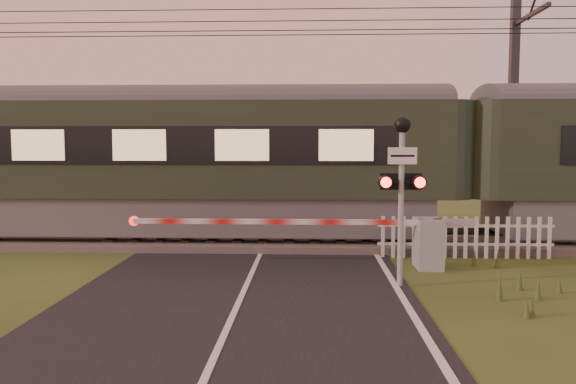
{
  "coord_description": "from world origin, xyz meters",
  "views": [
    {
      "loc": [
        1.16,
        -8.29,
        2.63
      ],
      "look_at": [
        0.72,
        3.2,
        1.64
      ],
      "focal_mm": 35.0,
      "sensor_mm": 36.0,
      "label": 1
    }
  ],
  "objects_px": {
    "crossing_signal": "(402,170)",
    "boom_gate": "(409,240)",
    "catenary_mast": "(514,98)",
    "train": "(462,160)",
    "picket_fence": "(466,237)"
  },
  "relations": [
    {
      "from": "crossing_signal",
      "to": "boom_gate",
      "type": "bearing_deg",
      "value": 74.36
    },
    {
      "from": "catenary_mast",
      "to": "train",
      "type": "bearing_deg",
      "value": -132.75
    },
    {
      "from": "train",
      "to": "boom_gate",
      "type": "relative_size",
      "value": 5.59
    },
    {
      "from": "crossing_signal",
      "to": "catenary_mast",
      "type": "bearing_deg",
      "value": 57.18
    },
    {
      "from": "boom_gate",
      "to": "crossing_signal",
      "type": "height_order",
      "value": "crossing_signal"
    },
    {
      "from": "crossing_signal",
      "to": "picket_fence",
      "type": "relative_size",
      "value": 0.78
    },
    {
      "from": "train",
      "to": "catenary_mast",
      "type": "xyz_separation_m",
      "value": [
        2.06,
        2.23,
        1.78
      ]
    },
    {
      "from": "crossing_signal",
      "to": "picket_fence",
      "type": "height_order",
      "value": "crossing_signal"
    },
    {
      "from": "boom_gate",
      "to": "picket_fence",
      "type": "bearing_deg",
      "value": 35.52
    },
    {
      "from": "picket_fence",
      "to": "catenary_mast",
      "type": "bearing_deg",
      "value": 59.35
    },
    {
      "from": "train",
      "to": "picket_fence",
      "type": "height_order",
      "value": "train"
    },
    {
      "from": "picket_fence",
      "to": "catenary_mast",
      "type": "height_order",
      "value": "catenary_mast"
    },
    {
      "from": "train",
      "to": "crossing_signal",
      "type": "distance_m",
      "value": 5.09
    },
    {
      "from": "boom_gate",
      "to": "crossing_signal",
      "type": "xyz_separation_m",
      "value": [
        -0.45,
        -1.59,
        1.55
      ]
    },
    {
      "from": "train",
      "to": "catenary_mast",
      "type": "relative_size",
      "value": 5.36
    }
  ]
}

